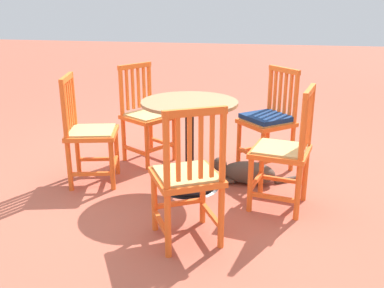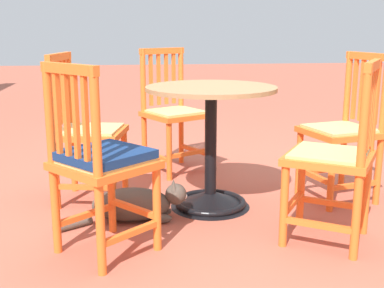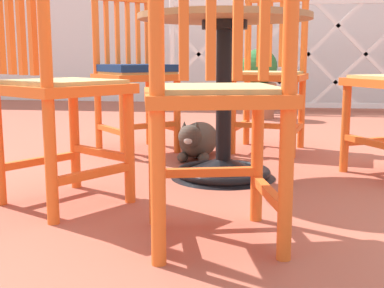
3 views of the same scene
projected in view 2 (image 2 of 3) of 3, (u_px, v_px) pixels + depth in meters
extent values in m
plane|color=#AD5642|center=(220.00, 204.00, 3.08)|extent=(24.00, 24.00, 0.00)
cone|color=black|center=(210.00, 198.00, 3.02)|extent=(0.48, 0.48, 0.10)
torus|color=black|center=(210.00, 202.00, 3.03)|extent=(0.44, 0.44, 0.04)
cylinder|color=black|center=(211.00, 147.00, 2.95)|extent=(0.07, 0.07, 0.66)
cylinder|color=black|center=(211.00, 94.00, 2.88)|extent=(0.20, 0.20, 0.04)
cylinder|color=#9E754C|center=(211.00, 88.00, 2.87)|extent=(0.76, 0.76, 0.02)
cylinder|color=orange|center=(111.00, 191.00, 2.61)|extent=(0.04, 0.04, 0.45)
cylinder|color=orange|center=(157.00, 206.00, 2.39)|extent=(0.04, 0.04, 0.45)
cylinder|color=orange|center=(52.00, 161.00, 2.31)|extent=(0.04, 0.04, 0.91)
cylinder|color=orange|center=(98.00, 175.00, 2.09)|extent=(0.04, 0.04, 0.91)
cube|color=orange|center=(86.00, 215.00, 2.51)|extent=(0.25, 0.27, 0.03)
cube|color=orange|center=(131.00, 233.00, 2.29)|extent=(0.25, 0.27, 0.03)
cube|color=orange|center=(133.00, 208.00, 2.52)|extent=(0.27, 0.25, 0.03)
cube|color=orange|center=(105.00, 165.00, 2.33)|extent=(0.56, 0.56, 0.04)
cube|color=tan|center=(105.00, 161.00, 2.33)|extent=(0.49, 0.49, 0.02)
cube|color=orange|center=(58.00, 115.00, 2.22)|extent=(0.03, 0.03, 0.39)
cube|color=orange|center=(67.00, 117.00, 2.17)|extent=(0.03, 0.03, 0.39)
cube|color=orange|center=(76.00, 119.00, 2.13)|extent=(0.03, 0.03, 0.39)
cube|color=orange|center=(86.00, 121.00, 2.09)|extent=(0.03, 0.03, 0.39)
cube|color=orange|center=(69.00, 69.00, 2.10)|extent=(0.31, 0.28, 0.04)
cube|color=navy|center=(104.00, 154.00, 2.32)|extent=(0.51, 0.51, 0.04)
cylinder|color=orange|center=(284.00, 203.00, 2.43)|extent=(0.04, 0.04, 0.45)
cylinder|color=orange|center=(301.00, 184.00, 2.73)|extent=(0.04, 0.04, 0.45)
cylinder|color=orange|center=(360.00, 166.00, 2.24)|extent=(0.04, 0.04, 0.91)
cylinder|color=orange|center=(370.00, 150.00, 2.54)|extent=(0.04, 0.04, 0.91)
cube|color=orange|center=(318.00, 225.00, 2.38)|extent=(0.21, 0.30, 0.03)
cube|color=orange|center=(332.00, 203.00, 2.68)|extent=(0.21, 0.30, 0.03)
cube|color=orange|center=(293.00, 203.00, 2.60)|extent=(0.30, 0.21, 0.03)
cube|color=orange|center=(329.00, 158.00, 2.46)|extent=(0.55, 0.55, 0.04)
cube|color=tan|center=(329.00, 154.00, 2.46)|extent=(0.48, 0.48, 0.02)
cube|color=orange|center=(366.00, 114.00, 2.25)|extent=(0.03, 0.03, 0.39)
cube|color=orange|center=(368.00, 112.00, 2.31)|extent=(0.03, 0.03, 0.39)
cube|color=orange|center=(370.00, 110.00, 2.37)|extent=(0.03, 0.03, 0.39)
cube|color=orange|center=(372.00, 108.00, 2.42)|extent=(0.03, 0.03, 0.39)
cube|color=orange|center=(373.00, 65.00, 2.29)|extent=(0.34, 0.23, 0.04)
cylinder|color=orange|center=(331.00, 175.00, 2.90)|extent=(0.04, 0.04, 0.45)
cylinder|color=orange|center=(299.00, 160.00, 3.21)|extent=(0.04, 0.04, 0.45)
cylinder|color=orange|center=(382.00, 132.00, 2.97)|extent=(0.04, 0.04, 0.91)
cylinder|color=orange|center=(345.00, 122.00, 3.28)|extent=(0.04, 0.04, 0.91)
cube|color=orange|center=(354.00, 185.00, 2.98)|extent=(0.11, 0.34, 0.03)
cube|color=orange|center=(321.00, 171.00, 3.29)|extent=(0.11, 0.34, 0.03)
cube|color=orange|center=(314.00, 176.00, 3.07)|extent=(0.34, 0.11, 0.03)
cube|color=orange|center=(340.00, 132.00, 3.07)|extent=(0.48, 0.48, 0.04)
cube|color=tan|center=(340.00, 129.00, 3.07)|extent=(0.42, 0.42, 0.02)
cube|color=orange|center=(377.00, 93.00, 2.98)|extent=(0.03, 0.03, 0.39)
cube|color=orange|center=(369.00, 91.00, 3.04)|extent=(0.03, 0.03, 0.39)
cube|color=orange|center=(362.00, 90.00, 3.10)|extent=(0.03, 0.03, 0.39)
cube|color=orange|center=(355.00, 89.00, 3.17)|extent=(0.03, 0.03, 0.39)
cube|color=orange|center=(368.00, 56.00, 3.03)|extent=(0.38, 0.12, 0.04)
cylinder|color=orange|center=(207.00, 143.00, 3.70)|extent=(0.04, 0.04, 0.45)
cylinder|color=orange|center=(169.00, 149.00, 3.51)|extent=(0.04, 0.04, 0.45)
cylinder|color=orange|center=(181.00, 107.00, 3.92)|extent=(0.04, 0.04, 0.91)
cylinder|color=orange|center=(144.00, 111.00, 3.72)|extent=(0.04, 0.04, 0.91)
cube|color=orange|center=(194.00, 150.00, 3.86)|extent=(0.31, 0.19, 0.03)
cube|color=orange|center=(157.00, 156.00, 3.66)|extent=(0.31, 0.19, 0.03)
cube|color=orange|center=(189.00, 153.00, 3.62)|extent=(0.19, 0.31, 0.03)
cube|color=orange|center=(175.00, 115.00, 3.69)|extent=(0.54, 0.54, 0.04)
cube|color=tan|center=(175.00, 112.00, 3.69)|extent=(0.48, 0.48, 0.02)
cube|color=orange|center=(174.00, 78.00, 3.83)|extent=(0.03, 0.03, 0.39)
cube|color=orange|center=(166.00, 79.00, 3.79)|extent=(0.03, 0.03, 0.39)
cube|color=orange|center=(159.00, 79.00, 3.75)|extent=(0.03, 0.03, 0.39)
cube|color=orange|center=(151.00, 80.00, 3.71)|extent=(0.03, 0.03, 0.39)
cube|color=orange|center=(162.00, 51.00, 3.72)|extent=(0.21, 0.35, 0.04)
cylinder|color=orange|center=(125.00, 159.00, 3.25)|extent=(0.04, 0.04, 0.45)
cylinder|color=orange|center=(112.00, 174.00, 2.92)|extent=(0.04, 0.04, 0.45)
cylinder|color=orange|center=(72.00, 124.00, 3.22)|extent=(0.04, 0.04, 0.91)
cylinder|color=orange|center=(53.00, 135.00, 2.89)|extent=(0.04, 0.04, 0.91)
cube|color=orange|center=(99.00, 171.00, 3.28)|extent=(0.09, 0.34, 0.03)
cube|color=orange|center=(85.00, 187.00, 2.95)|extent=(0.09, 0.34, 0.03)
cube|color=orange|center=(119.00, 175.00, 3.10)|extent=(0.34, 0.09, 0.03)
cube|color=orange|center=(90.00, 133.00, 3.05)|extent=(0.47, 0.47, 0.04)
cube|color=tan|center=(90.00, 129.00, 3.04)|extent=(0.41, 0.41, 0.02)
cube|color=orange|center=(66.00, 90.00, 3.11)|extent=(0.03, 0.02, 0.39)
cube|color=orange|center=(63.00, 91.00, 3.04)|extent=(0.03, 0.02, 0.39)
cube|color=orange|center=(59.00, 93.00, 2.97)|extent=(0.03, 0.02, 0.39)
cube|color=orange|center=(55.00, 94.00, 2.91)|extent=(0.03, 0.02, 0.39)
cube|color=orange|center=(59.00, 57.00, 2.96)|extent=(0.38, 0.11, 0.04)
ellipsoid|color=#4C4238|center=(131.00, 204.00, 2.79)|extent=(0.22, 0.45, 0.19)
ellipsoid|color=silver|center=(149.00, 206.00, 2.80)|extent=(0.16, 0.19, 0.14)
sphere|color=#4C4238|center=(176.00, 194.00, 2.79)|extent=(0.12, 0.12, 0.12)
ellipsoid|color=silver|center=(183.00, 196.00, 2.80)|extent=(0.05, 0.05, 0.04)
cone|color=#4C4238|center=(173.00, 183.00, 2.81)|extent=(0.04, 0.04, 0.04)
cone|color=#4C4238|center=(174.00, 187.00, 2.75)|extent=(0.04, 0.04, 0.04)
ellipsoid|color=#4C4238|center=(161.00, 211.00, 2.87)|extent=(0.06, 0.12, 0.05)
ellipsoid|color=#4C4238|center=(161.00, 219.00, 2.76)|extent=(0.06, 0.12, 0.05)
cylinder|color=#4C4238|center=(73.00, 225.00, 2.69)|extent=(0.15, 0.21, 0.04)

